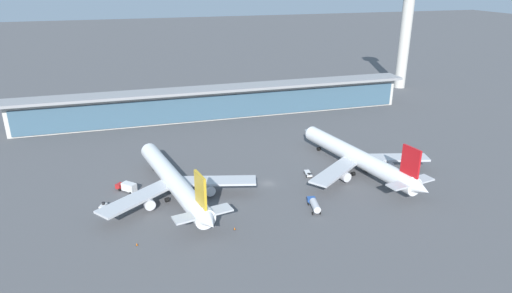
# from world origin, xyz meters

# --- Properties ---
(ground_plane) EXTENTS (1200.00, 1200.00, 0.00)m
(ground_plane) POSITION_xyz_m (0.00, 0.00, 0.00)
(ground_plane) COLOR #515154
(airliner_left_stand) EXTENTS (48.54, 63.96, 17.13)m
(airliner_left_stand) POSITION_xyz_m (-30.45, -1.08, 5.39)
(airliner_left_stand) COLOR white
(airliner_left_stand) RESTS_ON ground
(airliner_centre_stand) EXTENTS (48.57, 63.98, 17.13)m
(airliner_centre_stand) POSITION_xyz_m (32.51, -0.20, 5.39)
(airliner_centre_stand) COLOR white
(airliner_centre_stand) RESTS_ON ground
(service_truck_near_nose_blue) EXTENTS (3.85, 8.86, 2.95)m
(service_truck_near_nose_blue) POSITION_xyz_m (7.56, -20.35, 1.71)
(service_truck_near_nose_blue) COLOR #234C9E
(service_truck_near_nose_blue) RESTS_ON ground
(service_truck_under_wing_white) EXTENTS (2.55, 6.93, 2.70)m
(service_truck_under_wing_white) POSITION_xyz_m (15.04, 1.96, 0.81)
(service_truck_under_wing_white) COLOR silver
(service_truck_under_wing_white) RESTS_ON ground
(service_truck_mid_apron_white) EXTENTS (2.70, 3.30, 2.05)m
(service_truck_mid_apron_white) POSITION_xyz_m (-51.58, -2.44, 0.87)
(service_truck_mid_apron_white) COLOR silver
(service_truck_mid_apron_white) RESTS_ON ground
(service_truck_by_tail_red) EXTENTS (6.74, 6.84, 3.10)m
(service_truck_by_tail_red) POSITION_xyz_m (-44.45, 7.13, 1.69)
(service_truck_by_tail_red) COLOR #B21E1E
(service_truck_by_tail_red) RESTS_ON ground
(terminal_building) EXTENTS (186.47, 12.80, 15.20)m
(terminal_building) POSITION_xyz_m (0.00, 74.93, 7.87)
(terminal_building) COLOR beige
(terminal_building) RESTS_ON ground
(control_tower) EXTENTS (12.00, 12.00, 65.01)m
(control_tower) POSITION_xyz_m (117.27, 104.16, 35.55)
(control_tower) COLOR beige
(control_tower) RESTS_ON ground
(safety_cone_alpha) EXTENTS (0.62, 0.62, 0.70)m
(safety_cone_alpha) POSITION_xyz_m (-17.37, -24.39, 0.32)
(safety_cone_alpha) COLOR orange
(safety_cone_alpha) RESTS_ON ground
(safety_cone_bravo) EXTENTS (0.62, 0.62, 0.70)m
(safety_cone_bravo) POSITION_xyz_m (-43.05, -24.66, 0.32)
(safety_cone_bravo) COLOR orange
(safety_cone_bravo) RESTS_ON ground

